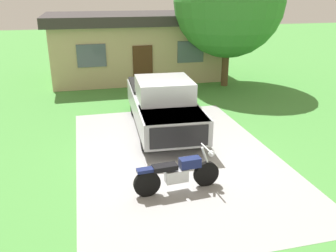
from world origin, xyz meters
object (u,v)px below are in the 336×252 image
at_px(neighbor_house, 135,45).
at_px(pickup_truck, 162,102).
at_px(shade_tree, 229,2).
at_px(motorcycle, 178,173).

bearing_deg(neighbor_house, pickup_truck, -92.48).
distance_m(shade_tree, neighbor_house, 5.81).
bearing_deg(motorcycle, neighbor_house, 85.76).
bearing_deg(pickup_truck, shade_tree, 49.09).
distance_m(motorcycle, shade_tree, 11.47).
distance_m(pickup_truck, shade_tree, 7.64).
distance_m(motorcycle, pickup_truck, 4.40).
bearing_deg(pickup_truck, motorcycle, -97.66).
bearing_deg(pickup_truck, neighbor_house, 87.52).
height_order(pickup_truck, shade_tree, shade_tree).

